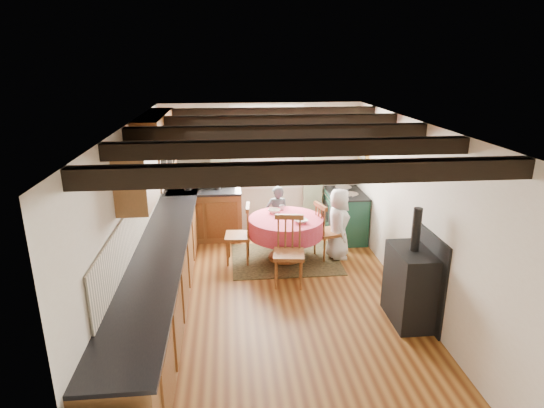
{
  "coord_description": "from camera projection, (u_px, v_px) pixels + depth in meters",
  "views": [
    {
      "loc": [
        -0.61,
        -5.33,
        3.15
      ],
      "look_at": [
        0.0,
        0.8,
        1.15
      ],
      "focal_mm": 29.75,
      "sensor_mm": 36.0,
      "label": 1
    }
  ],
  "objects": [
    {
      "name": "floor",
      "position": [
        278.0,
        303.0,
        6.07
      ],
      "size": [
        3.6,
        5.5,
        0.0
      ],
      "primitive_type": "cube",
      "color": "#935E26",
      "rests_on": "ground"
    },
    {
      "name": "ceiling",
      "position": [
        279.0,
        125.0,
        5.33
      ],
      "size": [
        3.6,
        5.5,
        0.0
      ],
      "primitive_type": "cube",
      "color": "white",
      "rests_on": "ground"
    },
    {
      "name": "wall_back",
      "position": [
        262.0,
        169.0,
        8.31
      ],
      "size": [
        3.6,
        0.0,
        2.4
      ],
      "primitive_type": "cube",
      "color": "silver",
      "rests_on": "ground"
    },
    {
      "name": "wall_front",
      "position": [
        323.0,
        355.0,
        3.1
      ],
      "size": [
        3.6,
        0.0,
        2.4
      ],
      "primitive_type": "cube",
      "color": "silver",
      "rests_on": "ground"
    },
    {
      "name": "wall_left",
      "position": [
        133.0,
        225.0,
        5.54
      ],
      "size": [
        0.0,
        5.5,
        2.4
      ],
      "primitive_type": "cube",
      "color": "silver",
      "rests_on": "ground"
    },
    {
      "name": "wall_right",
      "position": [
        415.0,
        215.0,
        5.87
      ],
      "size": [
        0.0,
        5.5,
        2.4
      ],
      "primitive_type": "cube",
      "color": "silver",
      "rests_on": "ground"
    },
    {
      "name": "beam_a",
      "position": [
        308.0,
        173.0,
        3.47
      ],
      "size": [
        3.6,
        0.16,
        0.16
      ],
      "primitive_type": "cube",
      "color": "black",
      "rests_on": "ceiling"
    },
    {
      "name": "beam_b",
      "position": [
        290.0,
        148.0,
        4.41
      ],
      "size": [
        3.6,
        0.16,
        0.16
      ],
      "primitive_type": "cube",
      "color": "black",
      "rests_on": "ceiling"
    },
    {
      "name": "beam_c",
      "position": [
        279.0,
        132.0,
        5.36
      ],
      "size": [
        3.6,
        0.16,
        0.16
      ],
      "primitive_type": "cube",
      "color": "black",
      "rests_on": "ceiling"
    },
    {
      "name": "beam_d",
      "position": [
        271.0,
        121.0,
        6.31
      ],
      "size": [
        3.6,
        0.16,
        0.16
      ],
      "primitive_type": "cube",
      "color": "black",
      "rests_on": "ceiling"
    },
    {
      "name": "beam_e",
      "position": [
        265.0,
        113.0,
        7.25
      ],
      "size": [
        3.6,
        0.16,
        0.16
      ],
      "primitive_type": "cube",
      "color": "black",
      "rests_on": "ceiling"
    },
    {
      "name": "splash_left",
      "position": [
        139.0,
        216.0,
        5.82
      ],
      "size": [
        0.02,
        4.5,
        0.55
      ],
      "primitive_type": "cube",
      "color": "beige",
      "rests_on": "wall_left"
    },
    {
      "name": "splash_back",
      "position": [
        207.0,
        170.0,
        8.19
      ],
      "size": [
        1.4,
        0.02,
        0.55
      ],
      "primitive_type": "cube",
      "color": "beige",
      "rests_on": "wall_back"
    },
    {
      "name": "base_cabinet_left",
      "position": [
        162.0,
        279.0,
        5.8
      ],
      "size": [
        0.6,
        5.3,
        0.88
      ],
      "primitive_type": "cube",
      "color": "brown",
      "rests_on": "floor"
    },
    {
      "name": "base_cabinet_back",
      "position": [
        205.0,
        215.0,
        8.16
      ],
      "size": [
        1.3,
        0.6,
        0.88
      ],
      "primitive_type": "cube",
      "color": "brown",
      "rests_on": "floor"
    },
    {
      "name": "worktop_left",
      "position": [
        161.0,
        246.0,
        5.66
      ],
      "size": [
        0.64,
        5.3,
        0.04
      ],
      "primitive_type": "cube",
      "color": "black",
      "rests_on": "base_cabinet_left"
    },
    {
      "name": "worktop_back",
      "position": [
        204.0,
        191.0,
        8.0
      ],
      "size": [
        1.3,
        0.64,
        0.04
      ],
      "primitive_type": "cube",
      "color": "black",
      "rests_on": "base_cabinet_back"
    },
    {
      "name": "wall_cabinet_glass",
      "position": [
        156.0,
        146.0,
        6.46
      ],
      "size": [
        0.34,
        1.8,
        0.9
      ],
      "primitive_type": "cube",
      "color": "brown",
      "rests_on": "wall_left"
    },
    {
      "name": "wall_cabinet_solid",
      "position": [
        137.0,
        175.0,
        5.05
      ],
      "size": [
        0.34,
        0.9,
        0.7
      ],
      "primitive_type": "cube",
      "color": "brown",
      "rests_on": "wall_left"
    },
    {
      "name": "window_frame",
      "position": [
        267.0,
        148.0,
        8.18
      ],
      "size": [
        1.34,
        0.03,
        1.54
      ],
      "primitive_type": "cube",
      "color": "white",
      "rests_on": "wall_back"
    },
    {
      "name": "window_pane",
      "position": [
        267.0,
        148.0,
        8.18
      ],
      "size": [
        1.2,
        0.01,
        1.4
      ],
      "primitive_type": "cube",
      "color": "white",
      "rests_on": "wall_back"
    },
    {
      "name": "curtain_left",
      "position": [
        221.0,
        177.0,
        8.17
      ],
      "size": [
        0.35,
        0.1,
        2.1
      ],
      "primitive_type": "cube",
      "color": "beige",
      "rests_on": "wall_back"
    },
    {
      "name": "curtain_right",
      "position": [
        313.0,
        174.0,
        8.33
      ],
      "size": [
        0.35,
        0.1,
        2.1
      ],
      "primitive_type": "cube",
      "color": "beige",
      "rests_on": "wall_back"
    },
    {
      "name": "curtain_rod",
      "position": [
        267.0,
        115.0,
        7.91
      ],
      "size": [
        2.0,
        0.03,
        0.03
      ],
      "primitive_type": "cylinder",
      "rotation": [
        0.0,
        1.57,
        0.0
      ],
      "color": "black",
      "rests_on": "wall_back"
    },
    {
      "name": "wall_picture",
      "position": [
        364.0,
        145.0,
        7.89
      ],
      "size": [
        0.04,
        0.5,
        0.6
      ],
      "primitive_type": "cube",
      "color": "gold",
      "rests_on": "wall_right"
    },
    {
      "name": "wall_plate",
      "position": [
        319.0,
        141.0,
        8.22
      ],
      "size": [
        0.3,
        0.02,
        0.3
      ],
      "primitive_type": "cylinder",
      "rotation": [
        1.57,
        0.0,
        0.0
      ],
      "color": "silver",
      "rests_on": "wall_back"
    },
    {
      "name": "rug",
      "position": [
        285.0,
        259.0,
        7.4
      ],
      "size": [
        1.74,
        1.35,
        0.01
      ],
      "primitive_type": "cube",
      "color": "black",
      "rests_on": "floor"
    },
    {
      "name": "dining_table",
      "position": [
        286.0,
        239.0,
        7.29
      ],
      "size": [
        1.19,
        1.19,
        0.72
      ],
      "primitive_type": null,
      "color": "#CD3B69",
      "rests_on": "floor"
    },
    {
      "name": "chair_near",
      "position": [
        289.0,
        252.0,
        6.44
      ],
      "size": [
        0.5,
        0.51,
        1.02
      ],
      "primitive_type": null,
      "rotation": [
        0.0,
        0.0,
        -0.14
      ],
      "color": "#915F2A",
      "rests_on": "floor"
    },
    {
      "name": "chair_left",
      "position": [
        238.0,
        234.0,
        7.17
      ],
      "size": [
        0.47,
        0.45,
        0.97
      ],
      "primitive_type": null,
      "rotation": [
        0.0,
        0.0,
        -1.65
      ],
      "color": "#915F2A",
      "rests_on": "floor"
    },
    {
      "name": "chair_right",
      "position": [
        329.0,
        230.0,
        7.34
      ],
      "size": [
        0.52,
        0.51,
        0.95
      ],
      "primitive_type": null,
      "rotation": [
        0.0,
        0.0,
        1.85
      ],
      "color": "#915F2A",
      "rests_on": "floor"
    },
    {
      "name": "aga_range",
      "position": [
        345.0,
        215.0,
        8.15
      ],
      "size": [
        0.62,
        0.96,
        0.89
      ],
      "primitive_type": null,
      "color": "#184030",
      "rests_on": "floor"
    },
    {
      "name": "cast_iron_stove",
      "position": [
        412.0,
        266.0,
        5.46
      ],
      "size": [
        0.45,
        0.74,
        1.49
      ],
      "primitive_type": null,
      "color": "black",
      "rests_on": "floor"
    },
    {
      "name": "child_far",
      "position": [
        277.0,
        216.0,
        7.82
      ],
      "size": [
        0.4,
        0.27,
        1.08
      ],
      "primitive_type": "imported",
      "rotation": [
        0.0,
        0.0,
        3.17
      ],
      "color": "#41494D",
      "rests_on": "floor"
    },
    {
      "name": "child_right",
      "position": [
        338.0,
        224.0,
        7.31
      ],
      "size": [
        0.42,
        0.6,
        1.18
      ],
      "primitive_type": "imported",
      "rotation": [
        0.0,
        0.0,
        1.5
      ],
      "color": "silver",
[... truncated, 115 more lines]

